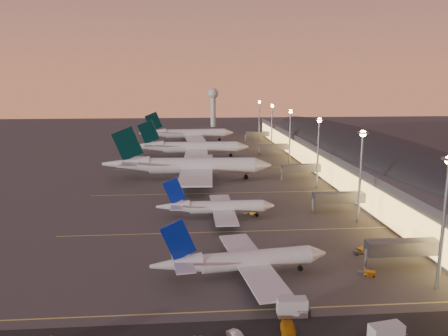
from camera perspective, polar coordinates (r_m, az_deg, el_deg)
ground at (r=120.62m, az=0.77°, el=-7.51°), size 700.00×700.00×0.00m
airliner_narrow_south at (r=89.89m, az=2.33°, el=-12.03°), size 36.65×33.02×13.09m
airliner_narrow_north at (r=126.24m, az=-1.03°, el=-5.14°), size 34.15×30.37×12.25m
airliner_wide_near at (r=174.37m, az=-4.76°, el=0.28°), size 67.46×61.49×21.59m
airliner_wide_mid at (r=226.06m, az=-4.44°, el=2.70°), size 60.76×55.26×19.46m
airliner_wide_far at (r=284.33m, az=-4.83°, el=4.49°), size 61.00×55.67×19.51m
terminal_building at (r=201.99m, az=16.54°, el=2.30°), size 56.35×255.00×17.46m
light_masts at (r=185.85m, az=10.04°, el=4.58°), size 2.20×217.20×25.90m
radar_tower at (r=374.56m, az=-1.42°, el=8.77°), size 9.00×9.00×32.50m
lane_markings at (r=158.86m, az=-0.58°, el=-2.84°), size 90.00×180.36×0.00m
baggage_tug_a at (r=96.06m, az=18.24°, el=-12.94°), size 3.48×2.32×0.97m
baggage_tug_b at (r=107.12m, az=17.48°, el=-10.27°), size 4.01×3.24×1.13m
baggage_tug_c at (r=130.83m, az=3.49°, el=-5.76°), size 4.21×3.44×1.19m
catering_truck_a at (r=78.17m, az=9.10°, el=-17.55°), size 5.57×2.28×3.11m
catering_truck_b at (r=74.58m, az=20.61°, el=-19.70°), size 5.92×3.11×3.16m
service_van_d at (r=73.06m, az=8.41°, el=-20.32°), size 3.14×6.12×1.70m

